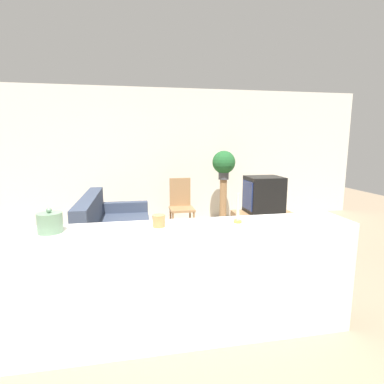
# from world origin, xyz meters

# --- Properties ---
(ground_plane) EXTENTS (14.00, 14.00, 0.00)m
(ground_plane) POSITION_xyz_m (0.00, 0.00, 0.00)
(ground_plane) COLOR gray
(wall_back) EXTENTS (9.00, 0.06, 2.70)m
(wall_back) POSITION_xyz_m (0.00, 3.43, 1.35)
(wall_back) COLOR silver
(wall_back) RESTS_ON ground_plane
(couch) EXTENTS (0.95, 1.79, 0.88)m
(couch) POSITION_xyz_m (-0.71, 1.52, 0.30)
(couch) COLOR #384256
(couch) RESTS_ON ground_plane
(tv_stand) EXTENTS (0.94, 0.53, 0.50)m
(tv_stand) POSITION_xyz_m (1.66, 1.64, 0.25)
(tv_stand) COLOR #9E754C
(tv_stand) RESTS_ON ground_plane
(television) EXTENTS (0.56, 0.49, 0.59)m
(television) POSITION_xyz_m (1.65, 1.64, 0.79)
(television) COLOR black
(television) RESTS_ON tv_stand
(wooden_chair) EXTENTS (0.44, 0.44, 0.96)m
(wooden_chair) POSITION_xyz_m (0.45, 2.62, 0.51)
(wooden_chair) COLOR #9E754C
(wooden_chair) RESTS_ON ground_plane
(plant_stand) EXTENTS (0.14, 0.14, 0.90)m
(plant_stand) POSITION_xyz_m (1.33, 2.83, 0.45)
(plant_stand) COLOR #9E754C
(plant_stand) RESTS_ON ground_plane
(potted_plant) EXTENTS (0.45, 0.45, 0.56)m
(potted_plant) POSITION_xyz_m (1.33, 2.83, 1.22)
(potted_plant) COLOR #4C4C51
(potted_plant) RESTS_ON plant_stand
(foreground_counter) EXTENTS (2.88, 0.44, 0.98)m
(foreground_counter) POSITION_xyz_m (0.00, -0.51, 0.49)
(foreground_counter) COLOR white
(foreground_counter) RESTS_ON ground_plane
(decorative_bowl) EXTENTS (0.18, 0.18, 0.19)m
(decorative_bowl) POSITION_xyz_m (-1.01, -0.51, 1.06)
(decorative_bowl) COLOR gray
(decorative_bowl) RESTS_ON foreground_counter
(candle_jar) EXTENTS (0.10, 0.10, 0.10)m
(candle_jar) POSITION_xyz_m (-0.20, -0.51, 1.03)
(candle_jar) COLOR #C6844C
(candle_jar) RESTS_ON foreground_counter
(candlestick) EXTENTS (0.07, 0.07, 0.25)m
(candlestick) POSITION_xyz_m (0.46, -0.51, 1.06)
(candlestick) COLOR #B7933D
(candlestick) RESTS_ON foreground_counter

